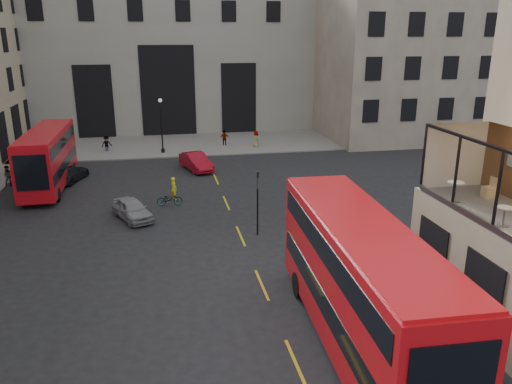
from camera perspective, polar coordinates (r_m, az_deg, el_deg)
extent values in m
plane|color=black|center=(19.26, 10.68, -18.16)|extent=(140.00, 140.00, 0.00)
cube|color=black|center=(20.44, 24.34, -10.72)|extent=(0.08, 9.20, 3.00)
cube|color=beige|center=(23.78, 21.78, 3.94)|extent=(3.00, 0.04, 2.90)
cube|color=slate|center=(19.39, 25.39, -3.64)|extent=(0.12, 10.00, 0.18)
cube|color=black|center=(18.66, 26.49, 4.27)|extent=(0.12, 10.00, 0.10)
cube|color=beige|center=(23.14, 27.15, 3.28)|extent=(0.04, 0.45, 0.55)
cube|color=#9E9B93|center=(62.42, -10.35, 15.39)|extent=(34.00, 10.00, 18.00)
cube|color=black|center=(57.68, -10.01, 11.25)|extent=(6.00, 0.12, 10.00)
cube|color=black|center=(58.17, -17.96, 9.73)|extent=(4.00, 0.12, 8.00)
cube|color=black|center=(58.52, -1.98, 10.60)|extent=(4.00, 0.12, 8.00)
cube|color=#AD9E8B|center=(60.41, 15.24, 15.95)|extent=(16.00, 18.00, 20.00)
cube|color=slate|center=(53.54, -10.65, 5.37)|extent=(40.00, 12.00, 0.12)
cylinder|color=black|center=(28.62, 0.18, -2.31)|extent=(0.10, 0.10, 2.80)
imported|color=black|center=(28.03, 0.18, 1.34)|extent=(0.16, 0.20, 1.00)
cylinder|color=black|center=(44.35, -22.23, 3.60)|extent=(0.10, 0.10, 2.80)
imported|color=black|center=(43.97, -22.52, 6.00)|extent=(0.16, 0.20, 1.00)
cylinder|color=black|center=(49.14, -10.73, 7.18)|extent=(0.14, 0.14, 5.00)
cylinder|color=black|center=(49.59, -10.58, 4.63)|extent=(0.36, 0.36, 0.50)
sphere|color=silver|center=(48.75, -10.91, 10.25)|extent=(0.36, 0.36, 0.36)
cube|color=red|center=(18.63, 11.78, -10.07)|extent=(3.28, 12.40, 4.36)
cube|color=black|center=(18.92, 11.66, -11.72)|extent=(3.29, 11.73, 0.89)
cube|color=black|center=(18.05, 12.05, -6.29)|extent=(3.29, 11.73, 0.89)
cube|color=red|center=(17.72, 12.23, -3.71)|extent=(3.16, 12.15, 0.13)
cylinder|color=black|center=(22.55, 4.85, -10.50)|extent=(0.36, 1.13, 1.12)
cylinder|color=black|center=(23.24, 11.07, -9.88)|extent=(0.36, 1.13, 1.12)
cube|color=red|center=(40.63, -22.69, 3.70)|extent=(2.52, 10.89, 3.86)
cube|color=black|center=(40.75, -22.60, 2.96)|extent=(2.56, 10.30, 0.79)
cube|color=black|center=(40.39, -22.89, 5.33)|extent=(2.56, 10.30, 0.79)
cube|color=red|center=(40.25, -23.02, 6.40)|extent=(2.42, 10.67, 0.12)
cylinder|color=black|center=(44.59, -23.02, 2.37)|extent=(0.28, 0.99, 0.99)
cylinder|color=black|center=(44.18, -20.19, 2.57)|extent=(0.28, 0.99, 0.99)
cylinder|color=black|center=(37.75, -25.05, -0.49)|extent=(0.28, 0.99, 0.99)
cylinder|color=black|center=(37.26, -21.73, -0.29)|extent=(0.28, 0.99, 0.99)
imported|color=gray|center=(32.25, -13.97, -1.93)|extent=(2.99, 4.13, 1.31)
imported|color=#A30A1B|center=(42.99, -6.88, 3.48)|extent=(2.82, 4.73, 1.47)
imported|color=black|center=(41.99, -20.67, 1.97)|extent=(3.07, 4.77, 1.28)
imported|color=gray|center=(34.36, -9.84, -0.80)|extent=(1.72, 0.63, 0.90)
imported|color=#FFF31A|center=(35.48, -9.38, 0.43)|extent=(0.60, 0.70, 1.62)
imported|color=gray|center=(42.35, -26.44, 1.63)|extent=(0.91, 0.77, 1.66)
imported|color=gray|center=(51.21, -16.70, 5.25)|extent=(1.22, 0.99, 1.65)
imported|color=gray|center=(51.94, -3.61, 6.14)|extent=(0.98, 0.43, 1.66)
imported|color=gray|center=(51.18, -0.01, 6.04)|extent=(0.78, 0.97, 1.73)
cylinder|color=beige|center=(19.79, 26.60, -1.60)|extent=(0.56, 0.56, 0.04)
cylinder|color=slate|center=(19.89, 26.47, -2.52)|extent=(0.07, 0.07, 0.65)
cylinder|color=slate|center=(20.00, 26.34, -3.41)|extent=(0.41, 0.41, 0.03)
cylinder|color=beige|center=(21.83, 21.91, 1.02)|extent=(0.66, 0.66, 0.04)
cylinder|color=slate|center=(21.94, 21.79, 0.03)|extent=(0.09, 0.09, 0.77)
cylinder|color=slate|center=(22.05, 21.68, -0.94)|extent=(0.49, 0.49, 0.03)
cube|color=tan|center=(23.06, 25.00, -0.01)|extent=(0.45, 0.45, 0.46)
cube|color=tan|center=(23.07, 25.51, 1.05)|extent=(0.06, 0.43, 0.41)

